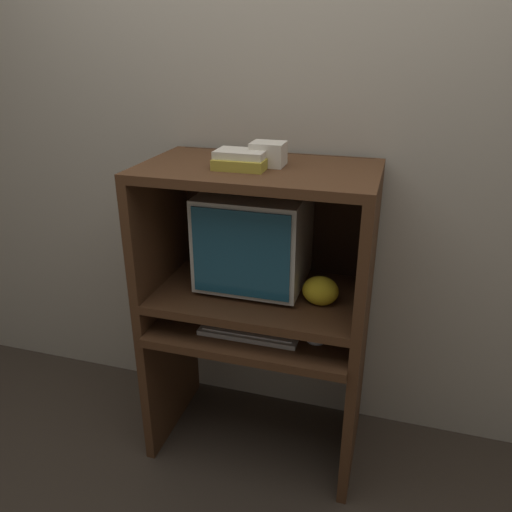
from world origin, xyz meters
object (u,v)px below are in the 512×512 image
at_px(mouse, 315,341).
at_px(storage_box, 268,154).
at_px(snack_bag, 320,291).
at_px(book_stack, 241,160).
at_px(crt_monitor, 254,238).
at_px(keyboard, 251,331).

bearing_deg(mouse, storage_box, 148.32).
height_order(snack_bag, book_stack, book_stack).
relative_size(crt_monitor, book_stack, 2.21).
relative_size(keyboard, mouse, 5.64).
bearing_deg(storage_box, crt_monitor, 153.21).
height_order(crt_monitor, mouse, crt_monitor).
bearing_deg(mouse, keyboard, 178.68).
bearing_deg(mouse, crt_monitor, 149.33).
distance_m(keyboard, storage_box, 0.71).
distance_m(crt_monitor, book_stack, 0.36).
distance_m(crt_monitor, snack_bag, 0.35).
relative_size(crt_monitor, storage_box, 3.39).
bearing_deg(snack_bag, storage_box, 164.69).
height_order(crt_monitor, snack_bag, crt_monitor).
xyz_separation_m(crt_monitor, snack_bag, (0.30, -0.10, -0.15)).
height_order(crt_monitor, book_stack, book_stack).
bearing_deg(book_stack, storage_box, 39.34).
xyz_separation_m(mouse, book_stack, (-0.32, 0.08, 0.68)).
relative_size(keyboard, storage_box, 3.25).
relative_size(mouse, storage_box, 0.58).
xyz_separation_m(crt_monitor, mouse, (0.30, -0.18, -0.33)).
xyz_separation_m(snack_bag, book_stack, (-0.32, -0.00, 0.50)).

